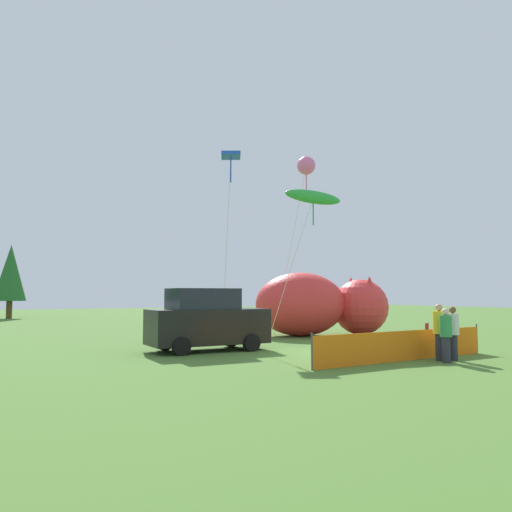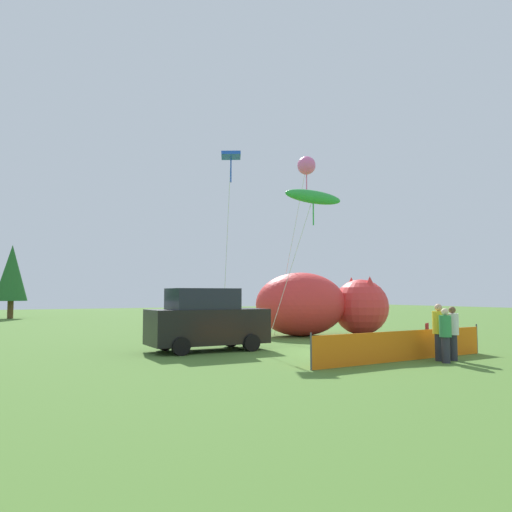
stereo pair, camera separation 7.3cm
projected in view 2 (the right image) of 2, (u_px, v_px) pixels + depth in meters
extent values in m
plane|color=#4C752D|center=(335.00, 353.00, 17.78)|extent=(120.00, 120.00, 0.00)
cube|color=black|center=(208.00, 326.00, 18.49)|extent=(4.41, 1.90, 1.27)
cube|color=#1E232D|center=(202.00, 299.00, 18.47)|extent=(2.44, 1.72, 0.76)
cylinder|color=black|center=(230.00, 339.00, 19.87)|extent=(0.64, 0.27, 0.63)
cylinder|color=black|center=(251.00, 343.00, 18.30)|extent=(0.64, 0.27, 0.63)
cylinder|color=black|center=(165.00, 342.00, 18.60)|extent=(0.64, 0.27, 0.63)
cylinder|color=black|center=(181.00, 346.00, 17.03)|extent=(0.64, 0.27, 0.63)
cube|color=maroon|center=(434.00, 336.00, 19.36)|extent=(0.76, 0.76, 0.03)
cube|color=maroon|center=(427.00, 330.00, 19.51)|extent=(0.47, 0.29, 0.50)
cylinder|color=#A5A5AD|center=(442.00, 342.00, 19.42)|extent=(0.02, 0.02, 0.46)
cylinder|color=#A5A5AD|center=(440.00, 343.00, 19.02)|extent=(0.02, 0.02, 0.46)
cylinder|color=#A5A5AD|center=(429.00, 341.00, 19.66)|extent=(0.02, 0.02, 0.46)
cylinder|color=#A5A5AD|center=(427.00, 342.00, 19.26)|extent=(0.02, 0.02, 0.46)
ellipsoid|color=red|center=(301.00, 304.00, 25.06)|extent=(5.30, 4.28, 3.18)
ellipsoid|color=yellow|center=(301.00, 318.00, 25.01)|extent=(3.49, 3.08, 1.43)
sphere|color=red|center=(361.00, 307.00, 25.84)|extent=(2.86, 2.86, 2.86)
cone|color=red|center=(351.00, 285.00, 26.55)|extent=(0.80, 0.80, 0.86)
cone|color=red|center=(370.00, 285.00, 25.31)|extent=(0.80, 0.80, 0.86)
cube|color=orange|center=(404.00, 346.00, 15.75)|extent=(7.45, 0.39, 0.94)
cylinder|color=#4C4C51|center=(311.00, 351.00, 13.79)|extent=(0.05, 0.05, 1.03)
cylinder|color=#4C4C51|center=(477.00, 339.00, 17.71)|extent=(0.05, 0.05, 1.03)
cylinder|color=#2D2D38|center=(439.00, 347.00, 15.71)|extent=(0.27, 0.27, 0.85)
cylinder|color=yellow|center=(439.00, 322.00, 15.77)|extent=(0.39, 0.39, 0.71)
sphere|color=tan|center=(438.00, 308.00, 15.81)|extent=(0.23, 0.23, 0.23)
cylinder|color=#2D2D38|center=(446.00, 350.00, 15.23)|extent=(0.25, 0.25, 0.79)
cylinder|color=#338C4C|center=(445.00, 326.00, 15.29)|extent=(0.36, 0.36, 0.66)
sphere|color=beige|center=(445.00, 312.00, 15.32)|extent=(0.21, 0.21, 0.21)
cylinder|color=#2D2D38|center=(453.00, 348.00, 15.80)|extent=(0.25, 0.25, 0.81)
cylinder|color=silver|center=(453.00, 324.00, 15.85)|extent=(0.37, 0.37, 0.67)
sphere|color=brown|center=(452.00, 310.00, 15.89)|extent=(0.22, 0.22, 0.22)
cylinder|color=silver|center=(227.00, 247.00, 23.47)|extent=(0.15, 0.62, 8.65)
cube|color=blue|center=(231.00, 155.00, 23.57)|extent=(1.21, 1.21, 0.22)
cylinder|color=blue|center=(231.00, 170.00, 23.52)|extent=(0.06, 0.06, 1.20)
cylinder|color=silver|center=(291.00, 268.00, 22.51)|extent=(1.89, 0.96, 6.54)
ellipsoid|color=green|center=(313.00, 197.00, 22.80)|extent=(2.84, 1.15, 0.85)
cylinder|color=green|center=(313.00, 212.00, 22.75)|extent=(0.06, 0.06, 1.20)
cylinder|color=silver|center=(291.00, 249.00, 25.78)|extent=(1.44, 0.99, 8.81)
sphere|color=pink|center=(306.00, 165.00, 26.04)|extent=(0.96, 0.96, 0.96)
cylinder|color=pink|center=(307.00, 179.00, 25.99)|extent=(0.06, 0.06, 1.20)
cylinder|color=brown|center=(10.00, 310.00, 42.72)|extent=(0.48, 0.48, 1.51)
cone|color=#236028|center=(12.00, 273.00, 42.96)|extent=(2.66, 2.66, 4.84)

